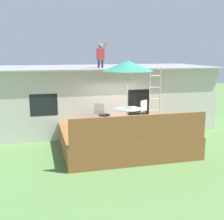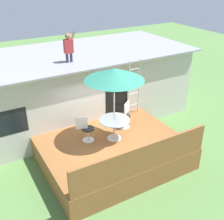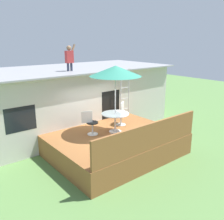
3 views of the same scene
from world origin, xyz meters
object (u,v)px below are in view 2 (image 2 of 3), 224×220
at_px(step_ladder, 134,87).
at_px(person_figure, 69,46).
at_px(patio_table, 114,124).
at_px(patio_umbrella, 114,74).
at_px(patio_chair_left, 86,129).
at_px(patio_chair_right, 125,115).

distance_m(step_ladder, person_figure, 2.93).
relative_size(patio_table, step_ladder, 0.47).
bearing_deg(step_ladder, patio_umbrella, -141.79).
bearing_deg(patio_umbrella, patio_chair_left, 157.17).
height_order(patio_table, person_figure, person_figure).
height_order(step_ladder, patio_chair_left, step_ladder).
distance_m(patio_table, patio_umbrella, 1.76).
bearing_deg(patio_chair_left, step_ladder, 42.80).
xyz_separation_m(patio_umbrella, step_ladder, (1.64, 1.29, -1.25)).
xyz_separation_m(person_figure, patio_chair_right, (1.27, -1.88, -2.31)).
bearing_deg(patio_umbrella, step_ladder, 38.21).
height_order(patio_umbrella, person_figure, person_figure).
bearing_deg(person_figure, patio_table, -78.42).
relative_size(person_figure, patio_chair_left, 1.21).
distance_m(patio_table, patio_chair_right, 0.95).
bearing_deg(patio_chair_right, person_figure, -90.18).
bearing_deg(patio_umbrella, patio_chair_right, 34.23).
xyz_separation_m(person_figure, patio_chair_left, (-0.39, -2.04, -2.31)).
height_order(patio_table, patio_umbrella, patio_umbrella).
height_order(patio_table, step_ladder, step_ladder).
xyz_separation_m(patio_umbrella, person_figure, (-0.49, 2.41, 0.42)).
bearing_deg(patio_umbrella, person_figure, 101.58).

